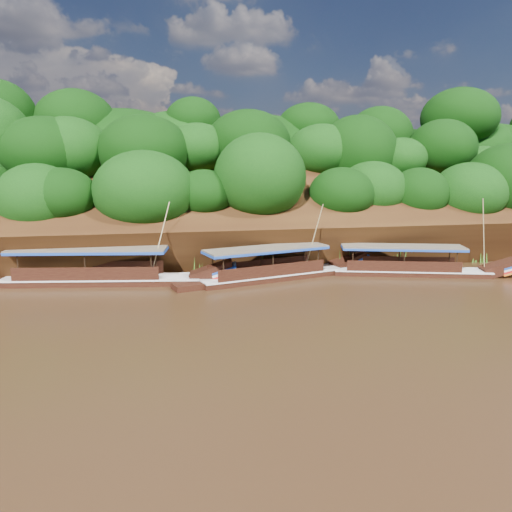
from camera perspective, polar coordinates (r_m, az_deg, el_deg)
The scene contains 6 objects.
ground at distance 32.07m, azimuth 4.43°, elevation -5.56°, with size 160.00×160.00×0.00m, color black.
riverbank at distance 53.49m, azimuth -2.09°, elevation 3.14°, with size 120.00×30.06×19.40m.
boat_0 at distance 42.16m, azimuth 18.28°, elevation -1.36°, with size 14.48×5.82×6.68m.
boat_1 at distance 39.10m, azimuth 3.20°, elevation -1.69°, with size 14.66×5.86×6.26m.
boat_2 at distance 38.69m, azimuth -15.88°, elevation -2.16°, with size 17.38×4.89×6.56m.
reeds at distance 40.20m, azimuth -3.64°, elevation -0.89°, with size 50.07×2.51×2.23m.
Camera 1 is at (-8.36, -29.62, 9.02)m, focal length 35.00 mm.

